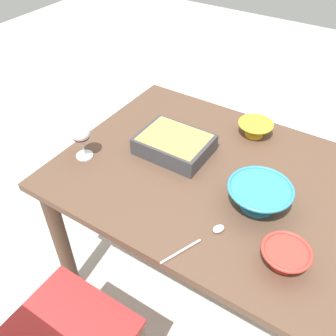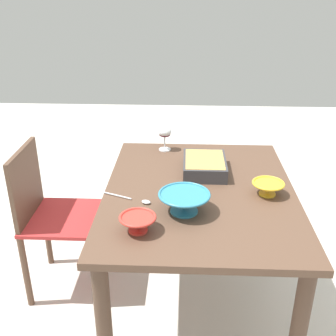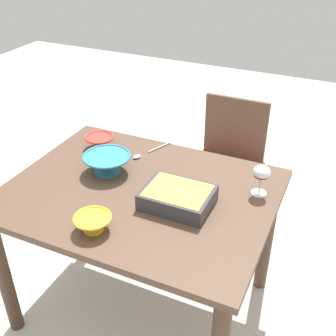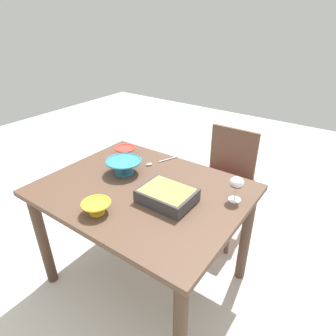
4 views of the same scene
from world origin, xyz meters
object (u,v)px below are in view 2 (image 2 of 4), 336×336
object	(u,v)px
mixing_bowl	(184,201)
small_bowl	(138,222)
dining_table	(199,210)
serving_spoon	(136,200)
chair	(52,214)
wine_glass	(165,134)
serving_bowl	(268,187)
casserole_dish	(205,165)

from	to	relation	value
mixing_bowl	small_bowl	world-z (taller)	mixing_bowl
dining_table	serving_spoon	world-z (taller)	serving_spoon
serving_spoon	chair	bearing A→B (deg)	-119.88
dining_table	wine_glass	distance (m)	0.58
wine_glass	serving_bowl	size ratio (longest dim) A/B	0.94
dining_table	serving_spoon	distance (m)	0.35
casserole_dish	serving_spoon	xyz separation A→B (m)	(0.33, -0.33, -0.04)
small_bowl	serving_spoon	xyz separation A→B (m)	(-0.25, -0.04, -0.03)
serving_bowl	wine_glass	bearing A→B (deg)	-135.90
mixing_bowl	small_bowl	distance (m)	0.25
casserole_dish	serving_bowl	size ratio (longest dim) A/B	1.89
casserole_dish	serving_bowl	bearing A→B (deg)	50.99
dining_table	chair	distance (m)	0.85
casserole_dish	mixing_bowl	bearing A→B (deg)	-14.11
wine_glass	mixing_bowl	bearing A→B (deg)	9.77
chair	small_bowl	size ratio (longest dim) A/B	5.70
serving_spoon	casserole_dish	bearing A→B (deg)	134.74
chair	mixing_bowl	distance (m)	0.90
small_bowl	chair	bearing A→B (deg)	-134.38
wine_glass	mixing_bowl	distance (m)	0.73
casserole_dish	serving_spoon	world-z (taller)	casserole_dish
chair	serving_spoon	size ratio (longest dim) A/B	3.59
wine_glass	serving_spoon	distance (m)	0.64
casserole_dish	mixing_bowl	world-z (taller)	mixing_bowl
dining_table	chair	size ratio (longest dim) A/B	1.37
small_bowl	serving_spoon	distance (m)	0.25
dining_table	casserole_dish	xyz separation A→B (m)	(-0.20, 0.03, 0.16)
dining_table	serving_bowl	distance (m)	0.36
small_bowl	serving_bowl	size ratio (longest dim) A/B	0.99
serving_spoon	mixing_bowl	bearing A→B (deg)	69.05
serving_bowl	serving_spoon	distance (m)	0.63
casserole_dish	serving_bowl	world-z (taller)	casserole_dish
chair	serving_bowl	distance (m)	1.20
dining_table	casserole_dish	size ratio (longest dim) A/B	4.10
dining_table	serving_bowl	size ratio (longest dim) A/B	7.77
small_bowl	serving_bowl	xyz separation A→B (m)	(-0.34, 0.58, -0.00)
small_bowl	serving_spoon	world-z (taller)	small_bowl
serving_bowl	dining_table	bearing A→B (deg)	-96.78
dining_table	casserole_dish	world-z (taller)	casserole_dish
casserole_dish	small_bowl	bearing A→B (deg)	-26.86
dining_table	casserole_dish	bearing A→B (deg)	171.80
casserole_dish	serving_spoon	distance (m)	0.47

